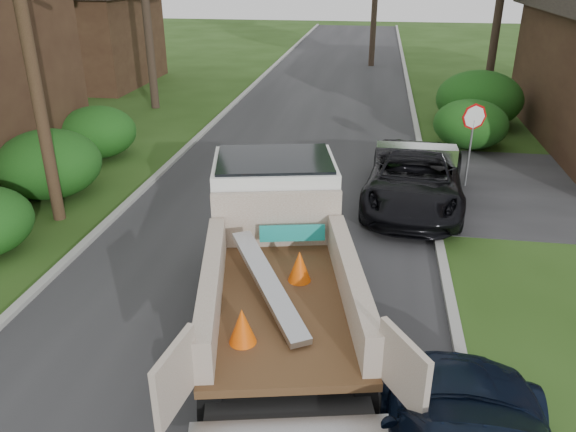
# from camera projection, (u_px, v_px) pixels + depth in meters

# --- Properties ---
(ground) EXTENTS (120.00, 120.00, 0.00)m
(ground) POSITION_uv_depth(u_px,v_px,m) (211.00, 364.00, 9.30)
(ground) COLOR #223F12
(ground) RESTS_ON ground
(road) EXTENTS (8.00, 90.00, 0.02)m
(road) POSITION_uv_depth(u_px,v_px,m) (296.00, 166.00, 18.29)
(road) COLOR #28282B
(road) RESTS_ON ground
(curb_left) EXTENTS (0.20, 90.00, 0.12)m
(curb_left) POSITION_uv_depth(u_px,v_px,m) (176.00, 158.00, 18.85)
(curb_left) COLOR #9E9E99
(curb_left) RESTS_ON ground
(curb_right) EXTENTS (0.20, 90.00, 0.12)m
(curb_right) POSITION_uv_depth(u_px,v_px,m) (425.00, 171.00, 17.70)
(curb_right) COLOR #9E9E99
(curb_right) RESTS_ON ground
(stop_sign) EXTENTS (0.71, 0.32, 2.48)m
(stop_sign) POSITION_uv_depth(u_px,v_px,m) (473.00, 128.00, 15.93)
(stop_sign) COLOR slate
(stop_sign) RESTS_ON ground
(utility_pole) EXTENTS (2.42, 1.25, 10.00)m
(utility_pole) POSITION_uv_depth(u_px,v_px,m) (21.00, 7.00, 12.42)
(utility_pole) COLOR #382619
(utility_pole) RESTS_ON ground
(house_left_far) EXTENTS (7.56, 7.56, 6.00)m
(house_left_far) POSITION_uv_depth(u_px,v_px,m) (77.00, 25.00, 29.73)
(house_left_far) COLOR #362016
(house_left_far) RESTS_ON ground
(hedge_left_b) EXTENTS (2.86, 2.86, 1.87)m
(hedge_left_b) POSITION_uv_depth(u_px,v_px,m) (49.00, 164.00, 15.68)
(hedge_left_b) COLOR #104814
(hedge_left_b) RESTS_ON ground
(hedge_left_c) EXTENTS (2.60, 2.60, 1.70)m
(hedge_left_c) POSITION_uv_depth(u_px,v_px,m) (97.00, 132.00, 18.90)
(hedge_left_c) COLOR #104814
(hedge_left_c) RESTS_ON ground
(hedge_right_a) EXTENTS (2.60, 2.60, 1.70)m
(hedge_right_a) POSITION_uv_depth(u_px,v_px,m) (471.00, 124.00, 19.83)
(hedge_right_a) COLOR #104814
(hedge_right_a) RESTS_ON ground
(hedge_right_b) EXTENTS (3.38, 3.38, 2.21)m
(hedge_right_b) POSITION_uv_depth(u_px,v_px,m) (479.00, 99.00, 22.33)
(hedge_right_b) COLOR #104814
(hedge_right_b) RESTS_ON ground
(flatbed_truck) EXTENTS (4.13, 7.13, 2.54)m
(flatbed_truck) POSITION_uv_depth(u_px,v_px,m) (277.00, 238.00, 10.44)
(flatbed_truck) COLOR black
(flatbed_truck) RESTS_ON ground
(black_pickup) EXTENTS (3.00, 5.66, 1.52)m
(black_pickup) POSITION_uv_depth(u_px,v_px,m) (415.00, 178.00, 15.14)
(black_pickup) COLOR black
(black_pickup) RESTS_ON ground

